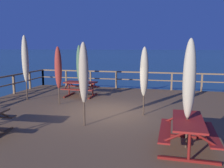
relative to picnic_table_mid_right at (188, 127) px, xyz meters
The scene contains 11 objects.
ground_plane 4.35m from the picnic_table_mid_right, 134.29° to the left, with size 600.00×600.00×0.00m, color #2D5B6B.
wooden_deck 4.27m from the picnic_table_mid_right, 134.29° to the left, with size 12.34×11.49×0.62m, color brown.
railing_waterside_far 9.07m from the picnic_table_mid_right, 108.78° to the left, with size 12.14×0.10×1.09m.
picnic_table_mid_right is the anchor object (origin of this frame).
picnic_table_mid_left 7.62m from the picnic_table_mid_right, 131.76° to the left, with size 1.71×1.41×0.78m.
patio_umbrella_tall_back_right 1.23m from the picnic_table_mid_right, 122.95° to the left, with size 0.32×0.32×2.82m.
patio_umbrella_short_mid 7.69m from the picnic_table_mid_right, 132.22° to the left, with size 0.32×0.32×2.70m.
patio_umbrella_tall_back_left 3.36m from the picnic_table_mid_right, 116.74° to the left, with size 0.32×0.32×2.61m.
patio_umbrella_tall_front 6.59m from the picnic_table_mid_right, 145.56° to the left, with size 0.32×0.32×2.63m.
patio_umbrella_short_back 8.55m from the picnic_table_mid_right, 150.38° to the left, with size 0.32×0.32×3.17m.
patio_umbrella_tall_mid_left 3.59m from the picnic_table_mid_right, 161.21° to the left, with size 0.32×0.32×2.76m.
Camera 1 is at (2.40, -9.18, 3.22)m, focal length 38.42 mm.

